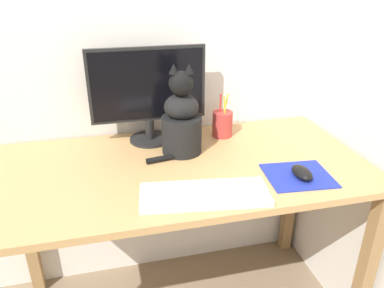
% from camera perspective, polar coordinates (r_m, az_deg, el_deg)
% --- Properties ---
extents(wall_back, '(7.00, 0.04, 2.50)m').
position_cam_1_polar(wall_back, '(1.57, -4.94, 19.71)').
color(wall_back, silver).
rests_on(wall_back, ground_plane).
extents(wall_side_right, '(0.04, 7.00, 2.50)m').
position_cam_1_polar(wall_side_right, '(1.52, 26.52, 17.16)').
color(wall_side_right, silver).
rests_on(wall_side_right, ground_plane).
extents(desk, '(1.36, 0.67, 0.75)m').
position_cam_1_polar(desk, '(1.42, -1.67, -6.83)').
color(desk, tan).
rests_on(desk, ground_plane).
extents(monitor, '(0.46, 0.17, 0.38)m').
position_cam_1_polar(monitor, '(1.49, -6.73, 7.99)').
color(monitor, black).
rests_on(monitor, desk).
extents(keyboard, '(0.42, 0.21, 0.02)m').
position_cam_1_polar(keyboard, '(1.17, 1.93, -7.62)').
color(keyboard, silver).
rests_on(keyboard, desk).
extents(mousepad_right, '(0.24, 0.21, 0.00)m').
position_cam_1_polar(mousepad_right, '(1.34, 15.86, -4.64)').
color(mousepad_right, '#1E2D9E').
rests_on(mousepad_right, desk).
extents(computer_mouse_right, '(0.06, 0.10, 0.03)m').
position_cam_1_polar(computer_mouse_right, '(1.32, 16.40, -4.19)').
color(computer_mouse_right, black).
rests_on(computer_mouse_right, mousepad_right).
extents(cat, '(0.24, 0.18, 0.35)m').
position_cam_1_polar(cat, '(1.41, -1.62, 3.54)').
color(cat, black).
rests_on(cat, desk).
extents(pen_cup, '(0.08, 0.08, 0.18)m').
position_cam_1_polar(pen_cup, '(1.58, 4.66, 3.12)').
color(pen_cup, '#B23833').
rests_on(pen_cup, desk).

